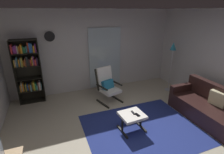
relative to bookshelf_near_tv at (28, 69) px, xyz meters
The scene contains 12 objects.
ground_plane 3.48m from the bookshelf_near_tv, 52.55° to the right, with size 7.02×7.02×0.00m, color #B2A993.
wall_back 2.06m from the bookshelf_near_tv, ahead, with size 5.60×0.06×2.60m, color beige.
glass_door_panel 2.37m from the bookshelf_near_tv, ahead, with size 1.10×0.01×2.00m, color silver.
area_rug 3.48m from the bookshelf_near_tv, 44.92° to the right, with size 2.53×2.07×0.01m, color navy.
bookshelf_near_tv is the anchor object (origin of this frame).
leather_sofa 4.90m from the bookshelf_near_tv, 32.09° to the right, with size 0.82×1.84×0.83m.
lounge_armchair 2.28m from the bookshelf_near_tv, 20.52° to the right, with size 0.72×0.78×1.02m.
ottoman 3.19m from the bookshelf_near_tv, 46.97° to the right, with size 0.55×0.51×0.41m.
tv_remote 3.17m from the bookshelf_near_tv, 46.08° to the right, with size 0.04×0.14×0.02m, color black.
cell_phone 3.28m from the bookshelf_near_tv, 46.73° to the right, with size 0.07×0.14×0.01m, color black.
floor_lamp_by_shelf 4.36m from the bookshelf_near_tv, 10.96° to the right, with size 0.22×0.22×1.62m.
wall_clock 1.10m from the bookshelf_near_tv, 14.85° to the left, with size 0.29×0.03×0.29m.
Camera 1 is at (-1.50, -2.52, 2.54)m, focal length 27.83 mm.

